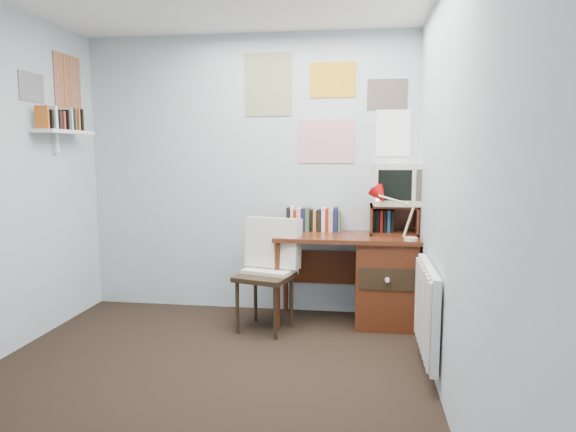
% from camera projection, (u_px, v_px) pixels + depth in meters
% --- Properties ---
extents(ground, '(3.50, 3.50, 0.00)m').
position_uv_depth(ground, '(189.00, 394.00, 3.11)').
color(ground, black).
rests_on(ground, ground).
extents(back_wall, '(3.00, 0.02, 2.50)m').
position_uv_depth(back_wall, '(249.00, 175.00, 4.67)').
color(back_wall, '#AFC1C8').
rests_on(back_wall, ground).
extents(right_wall, '(0.02, 3.50, 2.50)m').
position_uv_depth(right_wall, '(453.00, 192.00, 2.74)').
color(right_wall, '#AFC1C8').
rests_on(right_wall, ground).
extents(desk, '(1.20, 0.55, 0.76)m').
position_uv_depth(desk, '(379.00, 277.00, 4.35)').
color(desk, '#502312').
rests_on(desk, ground).
extents(desk_chair, '(0.56, 0.54, 0.89)m').
position_uv_depth(desk_chair, '(265.00, 277.00, 4.18)').
color(desk_chair, black).
rests_on(desk_chair, ground).
extents(desk_lamp, '(0.32, 0.29, 0.38)m').
position_uv_depth(desk_lamp, '(411.00, 217.00, 4.03)').
color(desk_lamp, red).
rests_on(desk_lamp, desk).
extents(tv_riser, '(0.40, 0.30, 0.25)m').
position_uv_depth(tv_riser, '(393.00, 219.00, 4.38)').
color(tv_riser, '#502312').
rests_on(tv_riser, desk).
extents(crt_tv, '(0.43, 0.40, 0.39)m').
position_uv_depth(crt_tv, '(398.00, 182.00, 4.36)').
color(crt_tv, beige).
rests_on(crt_tv, tv_riser).
extents(book_row, '(0.60, 0.14, 0.22)m').
position_uv_depth(book_row, '(321.00, 219.00, 4.54)').
color(book_row, '#502312').
rests_on(book_row, desk).
extents(radiator, '(0.09, 0.80, 0.60)m').
position_uv_depth(radiator, '(427.00, 310.00, 3.39)').
color(radiator, white).
rests_on(radiator, right_wall).
extents(wall_shelf, '(0.20, 0.62, 0.24)m').
position_uv_depth(wall_shelf, '(64.00, 132.00, 4.18)').
color(wall_shelf, white).
rests_on(wall_shelf, left_wall).
extents(posters_back, '(1.20, 0.01, 0.90)m').
position_uv_depth(posters_back, '(327.00, 107.00, 4.49)').
color(posters_back, white).
rests_on(posters_back, back_wall).
extents(posters_left, '(0.01, 0.70, 0.60)m').
position_uv_depth(posters_left, '(51.00, 85.00, 4.15)').
color(posters_left, white).
rests_on(posters_left, left_wall).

